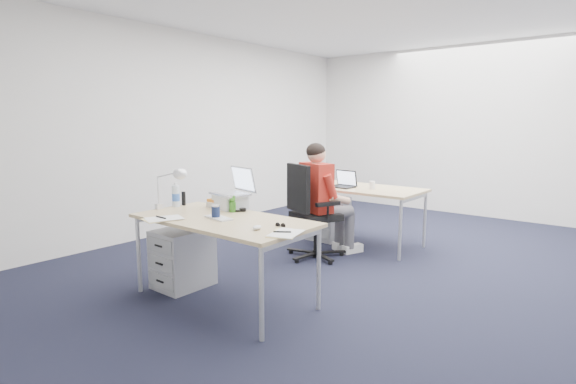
{
  "coord_description": "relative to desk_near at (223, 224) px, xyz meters",
  "views": [
    {
      "loc": [
        2.17,
        -4.18,
        1.54
      ],
      "look_at": [
        -0.6,
        -0.73,
        0.85
      ],
      "focal_mm": 28.0,
      "sensor_mm": 36.0,
      "label": 1
    }
  ],
  "objects": [
    {
      "name": "far_cup",
      "position": [
        0.17,
        2.31,
        0.1
      ],
      "size": [
        0.09,
        0.09,
        0.1
      ],
      "primitive_type": "cylinder",
      "rotation": [
        0.0,
        0.0,
        -0.4
      ],
      "color": "white",
      "rests_on": "desk_far"
    },
    {
      "name": "papers_left",
      "position": [
        -0.37,
        -0.35,
        0.05
      ],
      "size": [
        0.29,
        0.35,
        0.01
      ],
      "primitive_type": "cube",
      "rotation": [
        0.0,
        0.0,
        -0.34
      ],
      "color": "#FFE793",
      "rests_on": "desk_near"
    },
    {
      "name": "desk_near",
      "position": [
        0.0,
        0.0,
        0.0
      ],
      "size": [
        1.6,
        0.8,
        0.73
      ],
      "color": "tan",
      "rests_on": "ground"
    },
    {
      "name": "water_bottle",
      "position": [
        -0.75,
        0.08,
        0.16
      ],
      "size": [
        0.09,
        0.09,
        0.24
      ],
      "primitive_type": "cylinder",
      "rotation": [
        0.0,
        0.0,
        0.34
      ],
      "color": "silver",
      "rests_on": "desk_near"
    },
    {
      "name": "dark_laptop",
      "position": [
        -0.2,
        2.2,
        0.16
      ],
      "size": [
        0.33,
        0.32,
        0.22
      ],
      "primitive_type": null,
      "rotation": [
        0.0,
        0.0,
        -0.08
      ],
      "color": "black",
      "rests_on": "desk_far"
    },
    {
      "name": "desk_far",
      "position": [
        -0.05,
        2.36,
        0.0
      ],
      "size": [
        1.6,
        0.8,
        0.73
      ],
      "color": "tan",
      "rests_on": "ground"
    },
    {
      "name": "can_koozie",
      "position": [
        -0.04,
        -0.04,
        0.11
      ],
      "size": [
        0.08,
        0.08,
        0.12
      ],
      "primitive_type": "cylinder",
      "rotation": [
        0.0,
        0.0,
        0.1
      ],
      "color": "#162145",
      "rests_on": "desk_near"
    },
    {
      "name": "book_stack",
      "position": [
        -0.42,
        0.31,
        0.09
      ],
      "size": [
        0.21,
        0.19,
        0.08
      ],
      "primitive_type": "cube",
      "rotation": [
        0.0,
        0.0,
        -0.41
      ],
      "color": "silver",
      "rests_on": "desk_near"
    },
    {
      "name": "office_chair",
      "position": [
        -0.13,
        1.5,
        -0.38
      ],
      "size": [
        0.9,
        0.9,
        1.08
      ],
      "rotation": [
        0.0,
        0.0,
        -0.41
      ],
      "color": "black",
      "rests_on": "ground"
    },
    {
      "name": "far_papers",
      "position": [
        -0.8,
        2.49,
        0.05
      ],
      "size": [
        0.28,
        0.34,
        0.01
      ],
      "primitive_type": "cube",
      "rotation": [
        0.0,
        0.0,
        0.27
      ],
      "color": "white",
      "rests_on": "desk_far"
    },
    {
      "name": "room",
      "position": [
        0.6,
        1.61,
        1.03
      ],
      "size": [
        6.02,
        7.02,
        2.8
      ],
      "color": "silver",
      "rests_on": "ground"
    },
    {
      "name": "headphones",
      "position": [
        -0.15,
        0.31,
        0.06
      ],
      "size": [
        0.21,
        0.18,
        0.03
      ],
      "primitive_type": null,
      "rotation": [
        0.0,
        0.0,
        0.12
      ],
      "color": "black",
      "rests_on": "desk_near"
    },
    {
      "name": "drawer_pedestal_far",
      "position": [
        -0.47,
        2.33,
        -0.41
      ],
      "size": [
        0.4,
        0.5,
        0.55
      ],
      "primitive_type": "cube",
      "color": "#A6A8AB",
      "rests_on": "ground"
    },
    {
      "name": "silver_laptop",
      "position": [
        -0.28,
        0.35,
        0.24
      ],
      "size": [
        0.42,
        0.36,
        0.39
      ],
      "primitive_type": null,
      "rotation": [
        0.0,
        0.0,
        -0.22
      ],
      "color": "silver",
      "rests_on": "desk_near"
    },
    {
      "name": "bear_figurine",
      "position": [
        -0.13,
        0.24,
        0.12
      ],
      "size": [
        0.1,
        0.09,
        0.16
      ],
      "primitive_type": null,
      "rotation": [
        0.0,
        0.0,
        -0.31
      ],
      "color": "#206B1C",
      "rests_on": "desk_near"
    },
    {
      "name": "papers_right",
      "position": [
        0.75,
        -0.1,
        0.05
      ],
      "size": [
        0.27,
        0.33,
        0.01
      ],
      "primitive_type": "cube",
      "rotation": [
        0.0,
        0.0,
        0.31
      ],
      "color": "#FFE793",
      "rests_on": "desk_near"
    },
    {
      "name": "drawer_pedestal_near",
      "position": [
        -0.55,
        -0.01,
        -0.41
      ],
      "size": [
        0.4,
        0.5,
        0.55
      ],
      "primitive_type": "cube",
      "color": "#A6A8AB",
      "rests_on": "ground"
    },
    {
      "name": "sunglasses",
      "position": [
        0.58,
        0.07,
        0.06
      ],
      "size": [
        0.1,
        0.06,
        0.02
      ],
      "primitive_type": null,
      "rotation": [
        0.0,
        0.0,
        0.21
      ],
      "color": "black",
      "rests_on": "desk_near"
    },
    {
      "name": "computer_mouse",
      "position": [
        0.5,
        -0.12,
        0.06
      ],
      "size": [
        0.08,
        0.1,
        0.03
      ],
      "primitive_type": "ellipsoid",
      "rotation": [
        0.0,
        0.0,
        0.21
      ],
      "color": "white",
      "rests_on": "desk_near"
    },
    {
      "name": "desk_lamp",
      "position": [
        -0.65,
        -0.09,
        0.26
      ],
      "size": [
        0.39,
        0.2,
        0.43
      ],
      "primitive_type": null,
      "rotation": [
        0.0,
        0.0,
        0.19
      ],
      "color": "silver",
      "rests_on": "desk_near"
    },
    {
      "name": "seated_person",
      "position": [
        -0.08,
        1.68,
        -0.03
      ],
      "size": [
        0.57,
        0.78,
        1.3
      ],
      "rotation": [
        0.0,
        0.0,
        -0.36
      ],
      "color": "#AD2418",
      "rests_on": "ground"
    },
    {
      "name": "cordless_phone",
      "position": [
        -0.75,
        0.18,
        0.11
      ],
      "size": [
        0.04,
        0.02,
        0.14
      ],
      "primitive_type": "cube",
      "rotation": [
        0.0,
        0.0,
        -0.04
      ],
      "color": "black",
      "rests_on": "desk_near"
    },
    {
      "name": "floor",
      "position": [
        0.6,
        1.61,
        -0.68
      ],
      "size": [
        7.0,
        7.0,
        0.0
      ],
      "primitive_type": "plane",
      "color": "black",
      "rests_on": "ground"
    },
    {
      "name": "wireless_keyboard",
      "position": [
        -0.03,
        -0.03,
        0.05
      ],
      "size": [
        0.31,
        0.17,
        0.01
      ],
      "primitive_type": "cube",
      "rotation": [
        0.0,
        0.0,
        -0.19
      ],
      "color": "white",
      "rests_on": "desk_near"
    }
  ]
}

